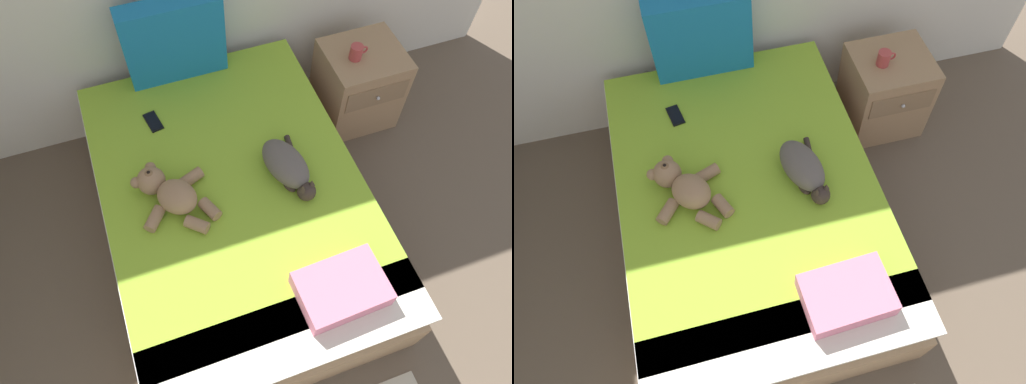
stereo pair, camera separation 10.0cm
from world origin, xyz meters
The scene contains 8 objects.
bed centered at (1.60, 3.31, 0.26)m, with size 1.42×2.00×0.53m.
patterned_cushion centered at (1.55, 4.21, 0.78)m, with size 0.59×0.14×0.50m.
cat centered at (1.90, 3.28, 0.60)m, with size 0.27×0.44×0.15m.
teddy_bear centered at (1.27, 3.33, 0.60)m, with size 0.40×0.47×0.16m.
cell_phone centered at (1.30, 3.87, 0.54)m, with size 0.10×0.16×0.01m.
throw_pillow centered at (1.89, 2.58, 0.59)m, with size 0.40×0.28×0.11m, color #D1728C.
nightstand centered at (2.69, 3.94, 0.28)m, with size 0.50×0.49×0.57m.
mug centered at (2.61, 3.92, 0.62)m, with size 0.12×0.08×0.09m.
Camera 2 is at (1.37, 1.98, 2.67)m, focal length 33.29 mm.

